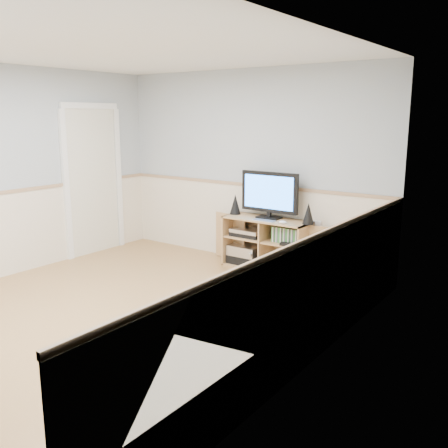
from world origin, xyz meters
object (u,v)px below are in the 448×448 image
at_px(keyboard, 264,221).
at_px(game_consoles, 285,268).
at_px(monitor, 269,193).
at_px(media_cabinet, 269,243).

relative_size(keyboard, game_consoles, 0.62).
distance_m(monitor, keyboard, 0.36).
relative_size(media_cabinet, game_consoles, 3.79).
height_order(media_cabinet, keyboard, keyboard).
bearing_deg(keyboard, monitor, 100.91).
xyz_separation_m(monitor, game_consoles, (0.29, -0.06, -0.89)).
bearing_deg(game_consoles, monitor, 168.02).
distance_m(media_cabinet, game_consoles, 0.39).
height_order(media_cabinet, monitor, monitor).
bearing_deg(game_consoles, keyboard, -152.45).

